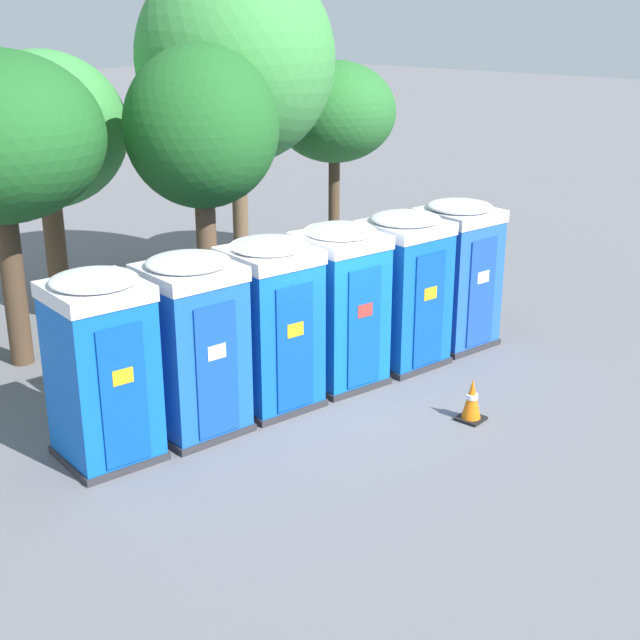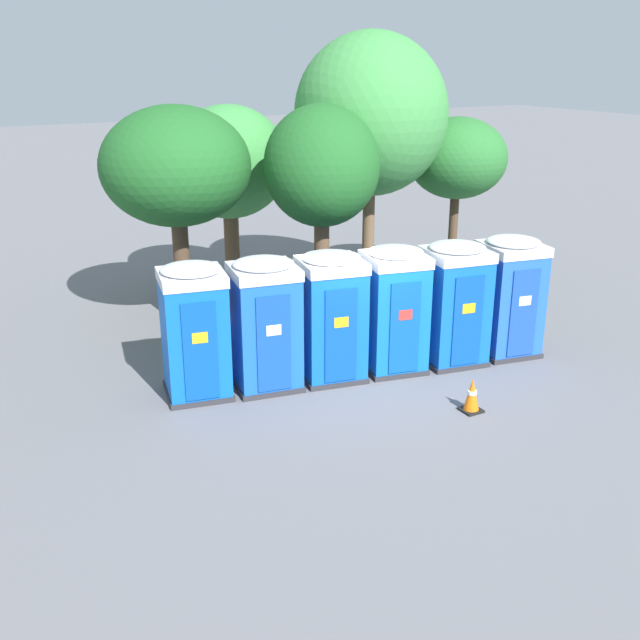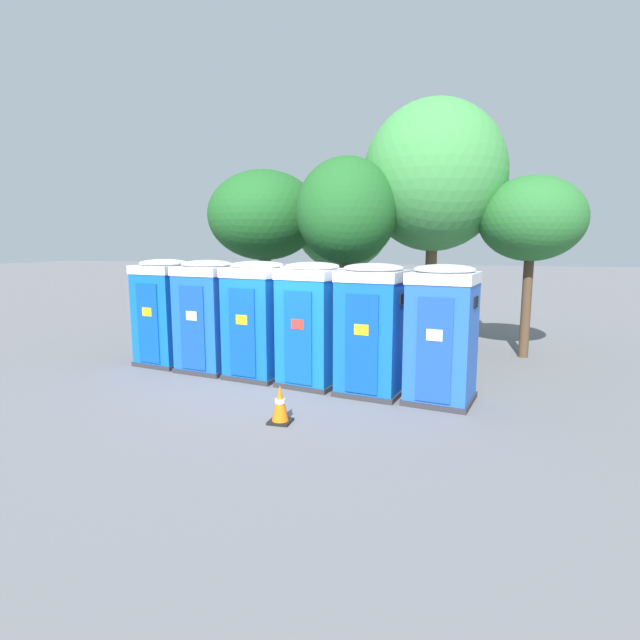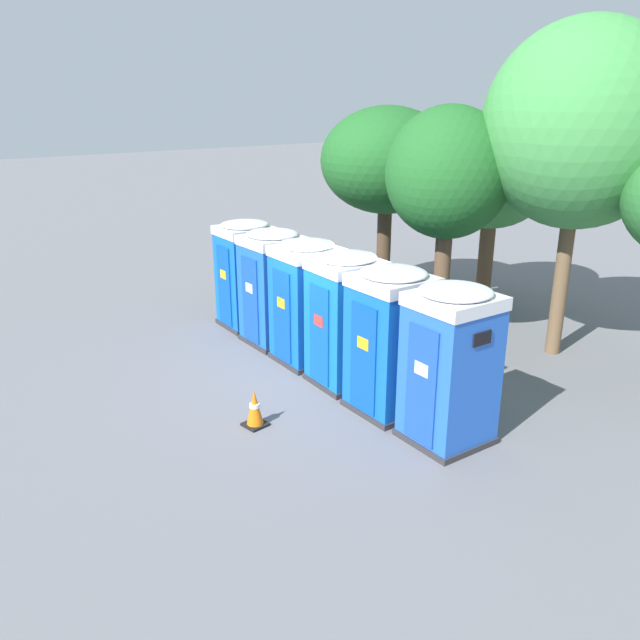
# 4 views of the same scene
# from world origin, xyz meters

# --- Properties ---
(ground_plane) EXTENTS (120.00, 120.00, 0.00)m
(ground_plane) POSITION_xyz_m (0.00, 0.00, 0.00)
(ground_plane) COLOR slate
(portapotty_0) EXTENTS (1.38, 1.39, 2.54)m
(portapotty_0) POSITION_xyz_m (-3.26, 0.61, 1.28)
(portapotty_0) COLOR #2D2D33
(portapotty_0) RESTS_ON ground
(portapotty_1) EXTENTS (1.40, 1.38, 2.54)m
(portapotty_1) POSITION_xyz_m (-1.96, 0.34, 1.28)
(portapotty_1) COLOR #2D2D33
(portapotty_1) RESTS_ON ground
(portapotty_2) EXTENTS (1.41, 1.40, 2.54)m
(portapotty_2) POSITION_xyz_m (-0.65, 0.11, 1.28)
(portapotty_2) COLOR #2D2D33
(portapotty_2) RESTS_ON ground
(portapotty_3) EXTENTS (1.40, 1.41, 2.54)m
(portapotty_3) POSITION_xyz_m (0.65, -0.13, 1.28)
(portapotty_3) COLOR #2D2D33
(portapotty_3) RESTS_ON ground
(portapotty_4) EXTENTS (1.40, 1.39, 2.54)m
(portapotty_4) POSITION_xyz_m (1.95, -0.40, 1.28)
(portapotty_4) COLOR #2D2D33
(portapotty_4) RESTS_ON ground
(portapotty_5) EXTENTS (1.37, 1.39, 2.54)m
(portapotty_5) POSITION_xyz_m (3.27, -0.58, 1.28)
(portapotty_5) COLOR #2D2D33
(portapotty_5) RESTS_ON ground
(street_tree_0) EXTENTS (3.77, 3.77, 6.64)m
(street_tree_0) POSITION_xyz_m (2.75, 4.17, 4.65)
(street_tree_0) COLOR brown
(street_tree_0) RESTS_ON ground
(street_tree_2) EXTENTS (3.34, 3.34, 5.06)m
(street_tree_2) POSITION_xyz_m (-2.20, 4.38, 3.70)
(street_tree_2) COLOR #4C3826
(street_tree_2) RESTS_ON ground
(street_tree_3) EXTENTS (3.05, 3.05, 4.91)m
(street_tree_3) POSITION_xyz_m (-0.22, 6.19, 3.45)
(street_tree_3) COLOR brown
(street_tree_3) RESTS_ON ground
(street_tree_4) EXTENTS (2.59, 2.59, 5.08)m
(street_tree_4) POSITION_xyz_m (0.67, 2.89, 3.68)
(street_tree_4) COLOR brown
(street_tree_4) RESTS_ON ground
(traffic_cone) EXTENTS (0.36, 0.36, 0.64)m
(traffic_cone) POSITION_xyz_m (0.80, -2.45, 0.31)
(traffic_cone) COLOR black
(traffic_cone) RESTS_ON ground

